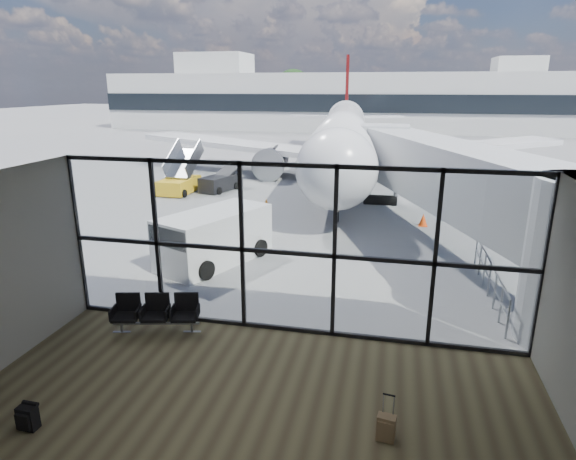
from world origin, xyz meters
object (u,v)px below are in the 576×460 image
at_px(seating_row, 157,311).
at_px(backpack, 27,418).
at_px(airliner, 343,135).
at_px(suitcase, 386,428).
at_px(service_van, 212,237).
at_px(belt_loader, 220,182).
at_px(mobile_stairs, 179,183).

relative_size(seating_row, backpack, 4.32).
bearing_deg(airliner, backpack, -100.38).
bearing_deg(suitcase, service_van, 136.99).
height_order(backpack, service_van, service_van).
xyz_separation_m(airliner, belt_loader, (-6.71, -8.01, -2.26)).
relative_size(seating_row, mobile_stairs, 0.64).
bearing_deg(airliner, seating_row, -99.94).
bearing_deg(belt_loader, airliner, 66.69).
distance_m(belt_loader, mobile_stairs, 2.48).
height_order(seating_row, mobile_stairs, mobile_stairs).
distance_m(suitcase, belt_loader, 22.90).
relative_size(airliner, mobile_stairs, 10.08).
height_order(suitcase, airliner, airliner).
bearing_deg(belt_loader, service_van, -54.43).
distance_m(seating_row, mobile_stairs, 17.59).
bearing_deg(service_van, backpack, -67.37).
xyz_separation_m(backpack, suitcase, (6.63, 1.15, 0.02)).
bearing_deg(airliner, service_van, -102.31).
bearing_deg(mobile_stairs, seating_row, -65.18).
height_order(seating_row, backpack, seating_row).
bearing_deg(belt_loader, mobile_stairs, -136.82).
height_order(service_van, mobile_stairs, mobile_stairs).
distance_m(service_van, mobile_stairs, 12.77).
relative_size(suitcase, airliner, 0.03).
bearing_deg(mobile_stairs, airliner, 47.67).
xyz_separation_m(belt_loader, mobile_stairs, (-2.22, -1.11, 0.04)).
xyz_separation_m(airliner, mobile_stairs, (-8.93, -9.12, -2.22)).
bearing_deg(backpack, mobile_stairs, 108.54).
relative_size(seating_row, airliner, 0.06).
distance_m(airliner, service_van, 20.41).
xyz_separation_m(service_van, mobile_stairs, (-6.39, 11.05, -0.39)).
bearing_deg(seating_row, airliner, 72.21).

